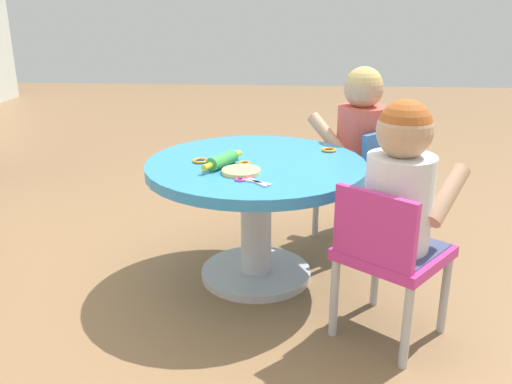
{
  "coord_description": "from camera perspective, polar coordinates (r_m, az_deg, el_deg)",
  "views": [
    {
      "loc": [
        -2.01,
        -0.15,
        1.08
      ],
      "look_at": [
        0.0,
        0.0,
        0.36
      ],
      "focal_mm": 39.19,
      "sensor_mm": 36.0,
      "label": 1
    }
  ],
  "objects": [
    {
      "name": "seated_child_right",
      "position": [
        2.5,
        10.6,
        6.64
      ],
      "size": [
        0.44,
        0.43,
        0.51
      ],
      "color": "#3F4772",
      "rests_on": "ground"
    },
    {
      "name": "cookie_cutter_2",
      "position": [
        2.07,
        -1.2,
        2.95
      ],
      "size": [
        0.05,
        0.05,
        0.01
      ],
      "primitive_type": "torus",
      "color": "orange",
      "rests_on": "craft_table"
    },
    {
      "name": "craft_table",
      "position": [
        2.14,
        -0.0,
        -0.08
      ],
      "size": [
        0.83,
        0.83,
        0.48
      ],
      "color": "silver",
      "rests_on": "ground"
    },
    {
      "name": "seated_child_left",
      "position": [
        1.77,
        14.56,
        0.91
      ],
      "size": [
        0.44,
        0.42,
        0.51
      ],
      "color": "#3F4772",
      "rests_on": "ground"
    },
    {
      "name": "craft_scissors",
      "position": [
        1.89,
        -0.65,
        1.23
      ],
      "size": [
        0.13,
        0.14,
        0.01
      ],
      "color": "silver",
      "rests_on": "craft_table"
    },
    {
      "name": "playdough_blob_0",
      "position": [
        1.97,
        -1.53,
        2.13
      ],
      "size": [
        0.14,
        0.14,
        0.01
      ],
      "primitive_type": "cylinder",
      "color": "#F2CC72",
      "rests_on": "craft_table"
    },
    {
      "name": "ground_plane",
      "position": [
        2.29,
        -0.0,
        -8.55
      ],
      "size": [
        10.0,
        10.0,
        0.0
      ],
      "primitive_type": "plane",
      "color": "olive"
    },
    {
      "name": "child_chair_right",
      "position": [
        2.54,
        10.97,
        1.49
      ],
      "size": [
        0.42,
        0.42,
        0.54
      ],
      "color": "#B7B7BC",
      "rests_on": "ground"
    },
    {
      "name": "cookie_cutter_0",
      "position": [
        2.11,
        -5.71,
        3.19
      ],
      "size": [
        0.06,
        0.06,
        0.01
      ],
      "primitive_type": "torus",
      "color": "orange",
      "rests_on": "craft_table"
    },
    {
      "name": "rolling_pin",
      "position": [
        2.04,
        -3.45,
        3.27
      ],
      "size": [
        0.22,
        0.12,
        0.05
      ],
      "color": "green",
      "rests_on": "craft_table"
    },
    {
      "name": "cookie_cutter_1",
      "position": [
        2.27,
        7.46,
        4.28
      ],
      "size": [
        0.06,
        0.06,
        0.01
      ],
      "primitive_type": "torus",
      "color": "orange",
      "rests_on": "craft_table"
    },
    {
      "name": "child_chair_left",
      "position": [
        1.82,
        13.35,
        -6.16
      ],
      "size": [
        0.42,
        0.42,
        0.54
      ],
      "color": "#B7B7BC",
      "rests_on": "ground"
    }
  ]
}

